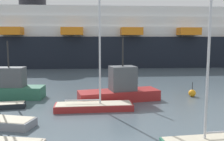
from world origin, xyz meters
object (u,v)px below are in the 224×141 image
object	(u,v)px
sailboat_0	(94,104)
fishing_boat_1	(120,89)
fishing_boat_0	(7,87)
channel_buoy_2	(192,93)
cruise_ship	(125,39)

from	to	relation	value
sailboat_0	fishing_boat_1	bearing A→B (deg)	49.36
fishing_boat_0	fishing_boat_1	xyz separation A→B (m)	(12.10, -1.11, -0.03)
fishing_boat_0	channel_buoy_2	size ratio (longest dim) A/B	4.83
cruise_ship	fishing_boat_1	bearing A→B (deg)	-97.98
sailboat_0	cruise_ship	world-z (taller)	cruise_ship
fishing_boat_1	channel_buoy_2	bearing A→B (deg)	-3.73
sailboat_0	cruise_ship	distance (m)	41.94
channel_buoy_2	cruise_ship	xyz separation A→B (m)	(-5.00, 36.09, 5.89)
sailboat_0	channel_buoy_2	size ratio (longest dim) A/B	7.60
sailboat_0	fishing_boat_0	distance (m)	10.65
fishing_boat_1	cruise_ship	world-z (taller)	cruise_ship
sailboat_0	cruise_ship	size ratio (longest dim) A/B	0.10
channel_buoy_2	cruise_ship	size ratio (longest dim) A/B	0.01
fishing_boat_1	cruise_ship	bearing A→B (deg)	70.59
fishing_boat_0	channel_buoy_2	xyz separation A→B (m)	(20.18, 0.46, -0.81)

